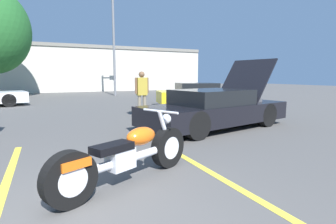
{
  "coord_description": "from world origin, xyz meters",
  "views": [
    {
      "loc": [
        0.12,
        -2.29,
        1.49
      ],
      "look_at": [
        2.26,
        2.23,
        0.8
      ],
      "focal_mm": 28.0,
      "sensor_mm": 36.0,
      "label": 1
    }
  ],
  "objects": [
    {
      "name": "parked_car_right_row",
      "position": [
        6.98,
        8.68,
        0.56
      ],
      "size": [
        4.39,
        2.71,
        1.15
      ],
      "rotation": [
        0.0,
        0.0,
        -0.25
      ],
      "color": "yellow",
      "rests_on": "ground"
    },
    {
      "name": "parking_stripe_middle",
      "position": [
        2.39,
        1.36,
        0.0
      ],
      "size": [
        0.12,
        5.05,
        0.01
      ],
      "primitive_type": "cube",
      "color": "yellow",
      "rests_on": "ground"
    },
    {
      "name": "parking_stripe_foreground",
      "position": [
        -0.44,
        1.36,
        0.0
      ],
      "size": [
        0.12,
        5.05,
        0.01
      ],
      "primitive_type": "cube",
      "color": "yellow",
      "rests_on": "ground"
    },
    {
      "name": "spectator_near_motorcycle",
      "position": [
        3.3,
        6.65,
        0.98
      ],
      "size": [
        0.52,
        0.22,
        1.65
      ],
      "color": "gray",
      "rests_on": "ground"
    },
    {
      "name": "far_building",
      "position": [
        0.0,
        25.41,
        2.34
      ],
      "size": [
        32.0,
        4.2,
        4.4
      ],
      "color": "beige",
      "rests_on": "ground"
    },
    {
      "name": "show_car_hood_open",
      "position": [
        4.54,
        3.85,
        0.56
      ],
      "size": [
        4.76,
        2.55,
        2.01
      ],
      "rotation": [
        0.0,
        0.0,
        0.2
      ],
      "color": "black",
      "rests_on": "ground"
    },
    {
      "name": "light_pole",
      "position": [
        5.08,
        17.5,
        4.09
      ],
      "size": [
        1.21,
        0.28,
        7.43
      ],
      "color": "slate",
      "rests_on": "ground"
    },
    {
      "name": "motorcycle",
      "position": [
        1.11,
        1.12,
        0.4
      ],
      "size": [
        2.25,
        1.2,
        0.97
      ],
      "rotation": [
        0.0,
        0.0,
        0.44
      ],
      "color": "black",
      "rests_on": "ground"
    }
  ]
}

